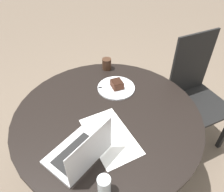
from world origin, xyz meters
TOP-DOWN VIEW (x-y plane):
  - ground_plane at (0.00, 0.00)m, footprint 12.00×12.00m
  - dining_table at (0.00, 0.00)m, footprint 1.18×1.18m
  - chair at (-0.44, 0.72)m, footprint 0.56×0.56m
  - paper_document at (0.17, 0.02)m, footprint 0.45×0.38m
  - plate at (-0.26, 0.06)m, footprint 0.27×0.27m
  - cake_slice at (-0.26, 0.06)m, footprint 0.11×0.10m
  - fork at (-0.25, -0.00)m, footprint 0.03×0.17m
  - coffee_glass at (-0.51, -0.02)m, footprint 0.07×0.07m
  - water_glass at (0.49, -0.00)m, footprint 0.06×0.06m
  - laptop at (0.32, -0.13)m, footprint 0.37×0.36m

SIDE VIEW (x-z plane):
  - ground_plane at x=0.00m, z-range 0.00..0.00m
  - chair at x=-0.44m, z-range 0.00..1.00m
  - dining_table at x=0.00m, z-range 0.25..0.96m
  - paper_document at x=0.17m, z-range 0.70..0.71m
  - plate at x=-0.26m, z-range 0.70..0.71m
  - fork at x=-0.25m, z-range 0.71..0.72m
  - cake_slice at x=-0.26m, z-range 0.71..0.77m
  - laptop at x=0.32m, z-range 0.63..0.86m
  - coffee_glass at x=-0.51m, z-range 0.70..0.79m
  - water_glass at x=0.49m, z-range 0.70..0.81m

